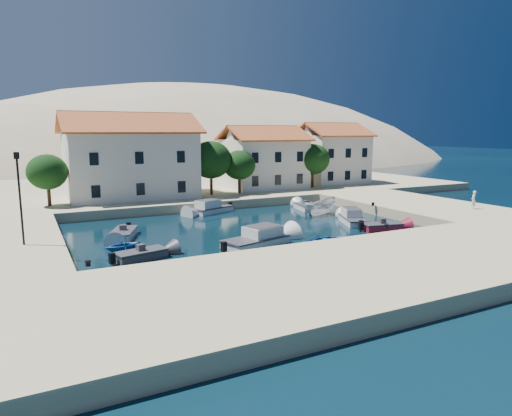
# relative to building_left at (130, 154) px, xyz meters

# --- Properties ---
(ground) EXTENTS (400.00, 400.00, 0.00)m
(ground) POSITION_rel_building_left_xyz_m (6.00, -28.00, -5.94)
(ground) COLOR black
(ground) RESTS_ON ground
(quay_south) EXTENTS (52.00, 12.00, 1.00)m
(quay_south) POSITION_rel_building_left_xyz_m (6.00, -34.00, -5.44)
(quay_south) COLOR tan
(quay_south) RESTS_ON ground
(quay_east) EXTENTS (11.00, 20.00, 1.00)m
(quay_east) POSITION_rel_building_left_xyz_m (26.50, -18.00, -5.44)
(quay_east) COLOR tan
(quay_east) RESTS_ON ground
(quay_west) EXTENTS (8.00, 20.00, 1.00)m
(quay_west) POSITION_rel_building_left_xyz_m (-13.00, -18.00, -5.44)
(quay_west) COLOR tan
(quay_west) RESTS_ON ground
(quay_north) EXTENTS (80.00, 36.00, 1.00)m
(quay_north) POSITION_rel_building_left_xyz_m (8.00, 10.00, -5.44)
(quay_north) COLOR tan
(quay_north) RESTS_ON ground
(hills) EXTENTS (254.00, 176.00, 99.00)m
(hills) POSITION_rel_building_left_xyz_m (26.64, 95.62, -29.34)
(hills) COLOR tan
(hills) RESTS_ON ground
(building_left) EXTENTS (14.70, 9.45, 9.70)m
(building_left) POSITION_rel_building_left_xyz_m (0.00, 0.00, 0.00)
(building_left) COLOR white
(building_left) RESTS_ON quay_north
(building_mid) EXTENTS (10.50, 8.40, 8.30)m
(building_mid) POSITION_rel_building_left_xyz_m (18.00, 1.00, -0.71)
(building_mid) COLOR white
(building_mid) RESTS_ON quay_north
(building_right) EXTENTS (9.45, 8.40, 8.80)m
(building_right) POSITION_rel_building_left_xyz_m (30.00, 2.00, -0.46)
(building_right) COLOR white
(building_right) RESTS_ON quay_north
(trees) EXTENTS (37.30, 5.30, 6.45)m
(trees) POSITION_rel_building_left_xyz_m (10.51, -2.54, -1.10)
(trees) COLOR #382314
(trees) RESTS_ON quay_north
(lamppost) EXTENTS (0.35, 0.25, 6.22)m
(lamppost) POSITION_rel_building_left_xyz_m (-11.50, -20.00, -1.18)
(lamppost) COLOR black
(lamppost) RESTS_ON quay_west
(bollards) EXTENTS (29.36, 9.56, 0.30)m
(bollards) POSITION_rel_building_left_xyz_m (8.80, -24.13, -4.79)
(bollards) COLOR black
(bollards) RESTS_ON ground
(motorboat_grey_sw) EXTENTS (3.73, 2.31, 1.25)m
(motorboat_grey_sw) POSITION_rel_building_left_xyz_m (-4.51, -23.66, -5.64)
(motorboat_grey_sw) COLOR #38373D
(motorboat_grey_sw) RESTS_ON ground
(cabin_cruiser_south) EXTENTS (5.71, 3.61, 1.60)m
(cabin_cruiser_south) POSITION_rel_building_left_xyz_m (4.13, -23.81, -5.46)
(cabin_cruiser_south) COLOR silver
(cabin_cruiser_south) RESTS_ON ground
(rowboat_south) EXTENTS (5.15, 4.24, 0.93)m
(rowboat_south) POSITION_rel_building_left_xyz_m (8.76, -26.35, -5.94)
(rowboat_south) COLOR #1B5499
(rowboat_south) RESTS_ON ground
(motorboat_red_se) EXTENTS (3.71, 2.24, 1.25)m
(motorboat_red_se) POSITION_rel_building_left_xyz_m (16.51, -23.98, -5.64)
(motorboat_red_se) COLOR maroon
(motorboat_red_se) RESTS_ON ground
(cabin_cruiser_east) EXTENTS (3.28, 4.64, 1.60)m
(cabin_cruiser_east) POSITION_rel_building_left_xyz_m (16.03, -20.59, -5.46)
(cabin_cruiser_east) COLOR silver
(cabin_cruiser_east) RESTS_ON ground
(boat_east) EXTENTS (5.15, 3.15, 1.86)m
(boat_east) POSITION_rel_building_left_xyz_m (16.09, -15.35, -5.94)
(boat_east) COLOR silver
(boat_east) RESTS_ON ground
(motorboat_white_ne) EXTENTS (2.38, 3.89, 1.25)m
(motorboat_white_ne) POSITION_rel_building_left_xyz_m (16.42, -12.03, -5.64)
(motorboat_white_ne) COLOR silver
(motorboat_white_ne) RESTS_ON ground
(rowboat_west) EXTENTS (2.97, 2.68, 1.37)m
(rowboat_west) POSITION_rel_building_left_xyz_m (-5.20, -21.16, -5.94)
(rowboat_west) COLOR #1B5499
(rowboat_west) RESTS_ON ground
(motorboat_white_west) EXTENTS (3.08, 4.24, 1.25)m
(motorboat_white_west) POSITION_rel_building_left_xyz_m (-4.27, -16.48, -5.64)
(motorboat_white_west) COLOR silver
(motorboat_white_west) RESTS_ON ground
(cabin_cruiser_north) EXTENTS (5.01, 3.52, 1.60)m
(cabin_cruiser_north) POSITION_rel_building_left_xyz_m (6.52, -9.00, -5.46)
(cabin_cruiser_north) COLOR silver
(cabin_cruiser_north) RESTS_ON ground
(pedestrian) EXTENTS (0.79, 0.74, 1.81)m
(pedestrian) POSITION_rel_building_left_xyz_m (28.16, -24.03, -4.03)
(pedestrian) COLOR silver
(pedestrian) RESTS_ON quay_east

